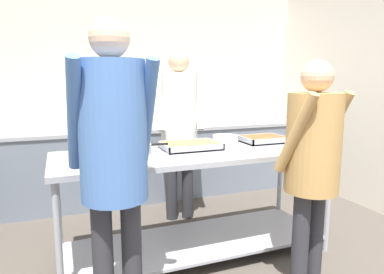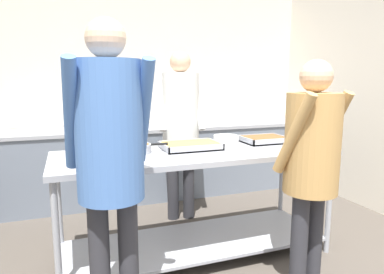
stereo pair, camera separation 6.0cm
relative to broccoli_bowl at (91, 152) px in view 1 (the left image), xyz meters
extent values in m
cube|color=beige|center=(0.83, 1.90, 0.39)|extent=(4.57, 0.06, 2.65)
cube|color=beige|center=(3.08, 0.18, 0.39)|extent=(0.06, 3.57, 2.65)
cube|color=slate|center=(0.83, 1.53, -0.51)|extent=(4.41, 0.62, 0.85)
cube|color=#9EA0A8|center=(0.83, 1.53, -0.06)|extent=(4.41, 0.65, 0.04)
cube|color=black|center=(1.15, 1.53, -0.06)|extent=(0.52, 0.38, 0.02)
cube|color=#9EA0A8|center=(0.81, -0.07, -0.06)|extent=(2.23, 0.79, 0.04)
cube|color=#9EA0A8|center=(0.81, -0.07, -0.82)|extent=(2.15, 0.71, 0.02)
cylinder|color=#9EA0A8|center=(-0.25, -0.41, -0.51)|extent=(0.04, 0.04, 0.85)
cylinder|color=#9EA0A8|center=(1.88, -0.41, -0.51)|extent=(0.04, 0.04, 0.85)
cylinder|color=#9EA0A8|center=(-0.25, 0.28, -0.51)|extent=(0.04, 0.04, 0.85)
cylinder|color=#9EA0A8|center=(1.88, 0.28, -0.51)|extent=(0.04, 0.04, 0.85)
cylinder|color=silver|center=(0.00, 0.00, -0.01)|extent=(0.24, 0.24, 0.07)
sphere|color=#2D702D|center=(0.02, 0.00, 0.04)|extent=(0.06, 0.06, 0.06)
sphere|color=#2D702D|center=(0.01, 0.05, 0.04)|extent=(0.06, 0.06, 0.06)
sphere|color=#2D702D|center=(-0.05, 0.01, 0.04)|extent=(0.06, 0.06, 0.06)
sphere|color=#2D702D|center=(-0.01, -0.04, 0.04)|extent=(0.07, 0.07, 0.07)
cylinder|color=#9EA0A8|center=(0.34, 0.02, -0.01)|extent=(0.23, 0.23, 0.07)
cylinder|color=brown|center=(0.34, 0.02, 0.02)|extent=(0.21, 0.21, 0.01)
cylinder|color=black|center=(0.53, 0.02, 0.02)|extent=(0.14, 0.02, 0.02)
cube|color=#9EA0A8|center=(0.80, 0.04, -0.04)|extent=(0.47, 0.33, 0.01)
cube|color=gold|center=(0.80, 0.04, -0.01)|extent=(0.45, 0.30, 0.04)
cube|color=#9EA0A8|center=(0.80, -0.12, -0.01)|extent=(0.47, 0.01, 0.05)
cube|color=#9EA0A8|center=(0.80, 0.20, -0.01)|extent=(0.47, 0.01, 0.05)
cube|color=#9EA0A8|center=(0.57, 0.04, -0.01)|extent=(0.01, 0.33, 0.05)
cube|color=#9EA0A8|center=(1.03, 0.04, -0.01)|extent=(0.01, 0.33, 0.05)
cylinder|color=white|center=(1.19, 0.17, -0.04)|extent=(0.24, 0.24, 0.01)
cylinder|color=white|center=(1.19, 0.17, -0.02)|extent=(0.23, 0.23, 0.01)
cylinder|color=white|center=(1.19, 0.17, -0.01)|extent=(0.23, 0.23, 0.01)
cylinder|color=white|center=(1.19, 0.17, 0.00)|extent=(0.23, 0.23, 0.01)
cylinder|color=white|center=(1.19, 0.17, 0.01)|extent=(0.23, 0.23, 0.01)
cylinder|color=white|center=(1.19, 0.17, 0.02)|extent=(0.22, 0.22, 0.01)
cube|color=#9EA0A8|center=(1.54, 0.10, -0.04)|extent=(0.40, 0.31, 0.01)
cube|color=brown|center=(1.54, 0.10, -0.01)|extent=(0.38, 0.29, 0.04)
cube|color=#9EA0A8|center=(1.54, -0.05, -0.01)|extent=(0.40, 0.01, 0.05)
cube|color=#9EA0A8|center=(1.54, 0.25, -0.01)|extent=(0.40, 0.01, 0.05)
cube|color=#9EA0A8|center=(1.35, 0.10, -0.01)|extent=(0.01, 0.31, 0.05)
cube|color=#9EA0A8|center=(1.74, 0.10, -0.01)|extent=(0.01, 0.31, 0.05)
cylinder|color=#2D2D33|center=(-0.02, -0.74, -0.53)|extent=(0.12, 0.12, 0.81)
cylinder|color=#2D2D33|center=(0.14, -0.73, -0.53)|extent=(0.12, 0.12, 0.81)
cylinder|color=#4770B2|center=(-0.13, -0.74, 0.34)|extent=(0.08, 0.34, 0.61)
cylinder|color=#4770B2|center=(0.25, -0.73, 0.34)|extent=(0.08, 0.34, 0.61)
cylinder|color=#4770B2|center=(0.06, -0.74, 0.25)|extent=(0.36, 0.36, 0.75)
sphere|color=tan|center=(0.06, -0.74, 0.73)|extent=(0.21, 0.21, 0.21)
cylinder|color=#2D2D33|center=(1.28, -0.81, -0.58)|extent=(0.11, 0.11, 0.72)
cylinder|color=#2D2D33|center=(1.43, -0.77, -0.58)|extent=(0.11, 0.11, 0.72)
cylinder|color=tan|center=(1.17, -0.83, 0.19)|extent=(0.14, 0.31, 0.54)
cylinder|color=tan|center=(1.54, -0.74, 0.19)|extent=(0.14, 0.31, 0.54)
cylinder|color=tan|center=(1.35, -0.79, 0.11)|extent=(0.36, 0.36, 0.66)
sphere|color=tan|center=(1.35, -0.79, 0.55)|extent=(0.21, 0.21, 0.21)
cylinder|color=#2D2D33|center=(1.02, 0.71, -0.54)|extent=(0.12, 0.12, 0.80)
cylinder|color=#2D2D33|center=(0.86, 0.74, -0.54)|extent=(0.12, 0.12, 0.80)
cylinder|color=silver|center=(1.14, 0.69, 0.32)|extent=(0.12, 0.33, 0.60)
cylinder|color=silver|center=(0.75, 0.76, 0.32)|extent=(0.12, 0.33, 0.60)
cylinder|color=silver|center=(0.94, 0.73, 0.23)|extent=(0.37, 0.37, 0.74)
sphere|color=tan|center=(0.94, 0.73, 0.70)|extent=(0.21, 0.21, 0.21)
cylinder|color=silver|center=(0.41, 1.49, 0.06)|extent=(0.06, 0.06, 0.20)
cone|color=silver|center=(0.41, 1.49, 0.19)|extent=(0.06, 0.06, 0.08)
cylinder|color=black|center=(0.41, 1.49, 0.24)|extent=(0.03, 0.03, 0.02)
camera|label=1|loc=(-0.20, -2.57, 0.52)|focal=32.00mm
camera|label=2|loc=(-0.14, -2.59, 0.52)|focal=32.00mm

